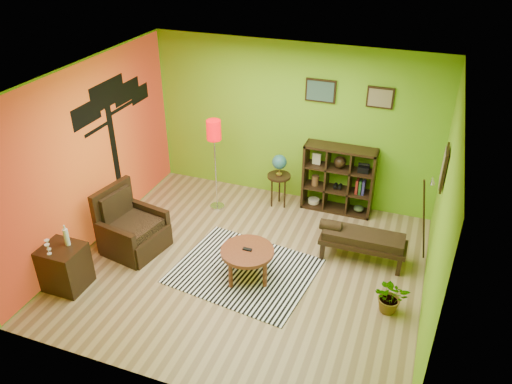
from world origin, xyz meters
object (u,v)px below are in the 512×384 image
(coffee_table, at_px, (247,254))
(armchair, at_px, (131,231))
(cube_shelf, at_px, (339,179))
(bench, at_px, (361,239))
(floor_lamp, at_px, (214,138))
(side_cabinet, at_px, (65,267))
(potted_plant, at_px, (390,299))
(globe_table, at_px, (279,168))

(coffee_table, height_order, armchair, armchair)
(cube_shelf, relative_size, bench, 0.93)
(floor_lamp, relative_size, bench, 1.27)
(armchair, xyz_separation_m, side_cabinet, (-0.36, -1.09, 0.03))
(coffee_table, height_order, bench, bench)
(side_cabinet, bearing_deg, armchair, 71.68)
(cube_shelf, bearing_deg, potted_plant, -62.09)
(armchair, xyz_separation_m, floor_lamp, (0.75, 1.55, 1.02))
(armchair, distance_m, side_cabinet, 1.15)
(floor_lamp, relative_size, globe_table, 1.66)
(coffee_table, height_order, floor_lamp, floor_lamp)
(potted_plant, bearing_deg, floor_lamp, 153.40)
(potted_plant, bearing_deg, bench, 120.79)
(globe_table, bearing_deg, armchair, -131.42)
(coffee_table, relative_size, globe_table, 0.77)
(coffee_table, relative_size, bench, 0.59)
(side_cabinet, bearing_deg, potted_plant, 13.61)
(side_cabinet, distance_m, potted_plant, 4.43)
(bench, relative_size, potted_plant, 2.63)
(side_cabinet, height_order, cube_shelf, cube_shelf)
(globe_table, xyz_separation_m, potted_plant, (2.19, -2.03, -0.55))
(side_cabinet, relative_size, cube_shelf, 0.81)
(floor_lamp, bearing_deg, globe_table, 23.35)
(coffee_table, distance_m, side_cabinet, 2.53)
(globe_table, bearing_deg, coffee_table, -84.81)
(cube_shelf, relative_size, potted_plant, 2.44)
(armchair, height_order, globe_table, armchair)
(coffee_table, height_order, potted_plant, coffee_table)
(floor_lamp, xyz_separation_m, bench, (2.62, -0.64, -0.95))
(globe_table, bearing_deg, potted_plant, -42.80)
(floor_lamp, distance_m, bench, 2.86)
(cube_shelf, height_order, potted_plant, cube_shelf)
(globe_table, relative_size, cube_shelf, 0.82)
(side_cabinet, bearing_deg, bench, 28.24)
(bench, height_order, potted_plant, bench)
(armchair, xyz_separation_m, globe_table, (1.75, 1.98, 0.44))
(globe_table, xyz_separation_m, cube_shelf, (1.01, 0.21, -0.15))
(armchair, distance_m, potted_plant, 3.94)
(coffee_table, distance_m, potted_plant, 2.02)
(side_cabinet, distance_m, cube_shelf, 4.53)
(armchair, xyz_separation_m, cube_shelf, (2.75, 2.19, 0.29))
(side_cabinet, height_order, globe_table, globe_table)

